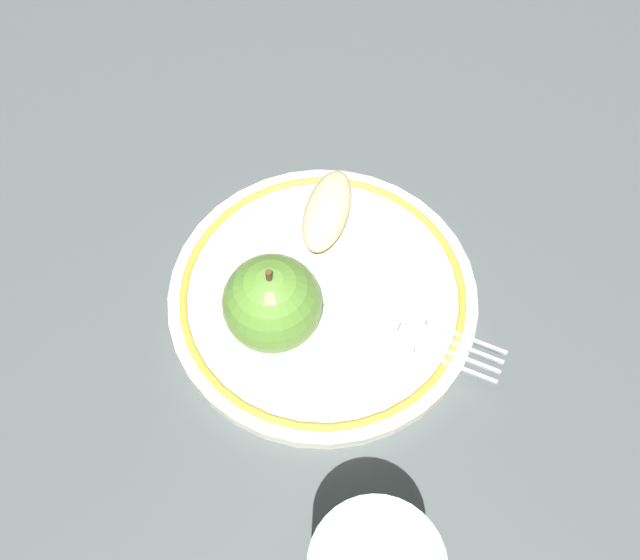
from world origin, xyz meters
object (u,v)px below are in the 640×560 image
plate (320,298)px  apple_slice_front (327,211)px  fork (381,321)px  apple_red_whole (272,304)px

plate → apple_slice_front: size_ratio=2.98×
apple_slice_front → plate: bearing=10.2°
plate → fork: fork is taller
apple_red_whole → apple_slice_front: apple_red_whole is taller
fork → plate: bearing=175.8°
apple_red_whole → fork: 0.08m
plate → fork: size_ratio=1.37×
apple_red_whole → fork: (-0.06, 0.05, -0.03)m
apple_red_whole → apple_slice_front: size_ratio=1.00×
apple_red_whole → plate: bearing=172.2°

